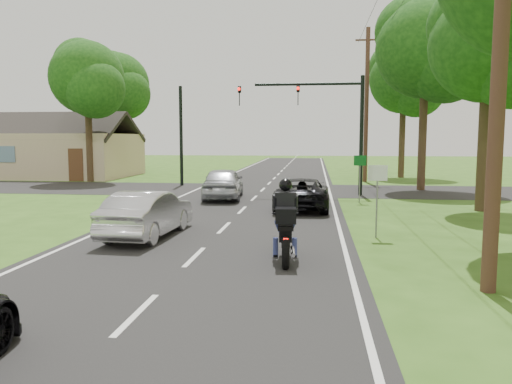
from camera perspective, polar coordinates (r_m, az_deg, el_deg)
ground at (r=12.38m, az=-7.04°, el=-7.43°), size 140.00×140.00×0.00m
road at (r=22.06m, az=-0.85°, el=-1.35°), size 8.00×100.00×0.01m
cross_road at (r=27.98m, az=0.78°, el=0.26°), size 60.00×7.00×0.01m
motorcycle_rider at (r=11.81m, az=3.39°, el=-4.17°), size 0.66×2.31×1.99m
dark_suv at (r=20.50m, az=5.35°, el=-0.14°), size 2.19×4.63×1.28m
silver_sedan at (r=15.01m, az=-12.27°, el=-2.42°), size 1.70×4.21×1.36m
silver_suv at (r=23.82m, az=-3.77°, el=1.04°), size 2.18×4.56×1.50m
traffic_signal at (r=25.71m, az=7.82°, el=8.90°), size 6.38×0.44×6.00m
signal_pole_far at (r=30.76m, az=-8.56°, el=6.32°), size 0.20×0.20×6.00m
utility_pole_near at (r=10.45m, az=26.31°, el=17.59°), size 1.60×0.28×10.00m
utility_pole_far at (r=33.91m, az=12.52°, el=9.75°), size 1.60×0.28×10.00m
sign_white at (r=14.83m, az=13.71°, el=0.96°), size 0.55×0.07×2.12m
sign_green at (r=22.79m, az=11.80°, el=2.79°), size 0.55×0.07×2.12m
tree_row_c at (r=21.85m, az=25.81°, el=14.36°), size 4.80×4.65×8.76m
tree_row_d at (r=29.45m, az=19.50°, el=14.70°), size 5.76×5.58×10.45m
tree_row_e at (r=38.23m, az=17.00°, el=11.84°), size 5.28×5.12×9.61m
tree_left_near at (r=34.89m, az=-18.48°, el=11.87°), size 5.12×4.96×9.22m
tree_left_far at (r=44.84m, az=-15.31°, el=11.41°), size 5.76×5.58×10.14m
house at (r=40.39m, az=-21.20°, el=4.18°), size 10.20×8.00×4.84m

